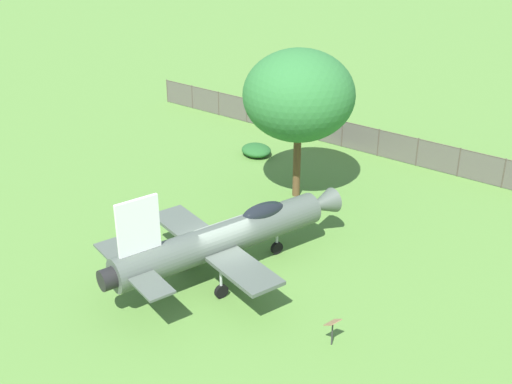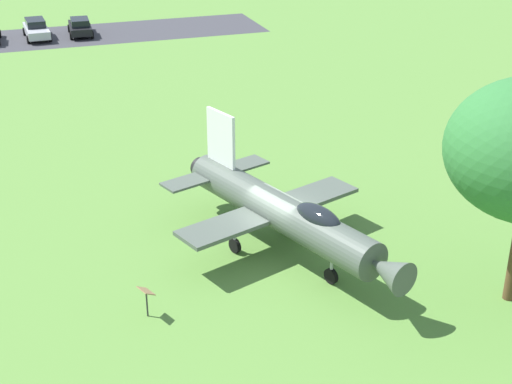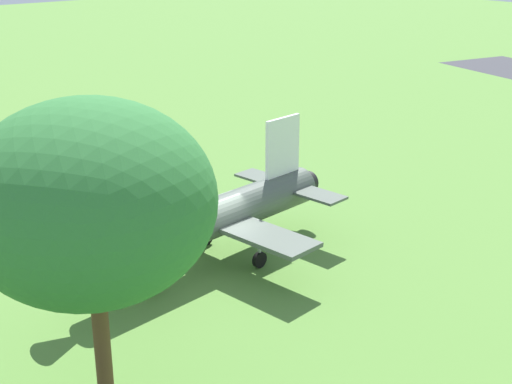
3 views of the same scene
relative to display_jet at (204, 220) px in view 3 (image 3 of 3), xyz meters
The scene contains 4 objects.
ground_plane 1.89m from the display_jet, behind, with size 200.00×200.00×0.00m, color #568438.
display_jet is the anchor object (origin of this frame).
shade_tree 9.32m from the display_jet, 37.15° to the left, with size 5.82×5.79×8.09m.
info_plaque 6.50m from the display_jet, 80.67° to the right, with size 0.66×0.49×1.14m.
Camera 3 is at (13.88, 19.12, 11.48)m, focal length 50.04 mm.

